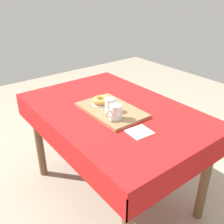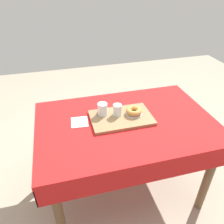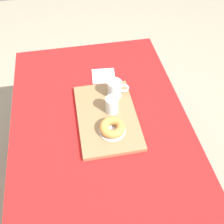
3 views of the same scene
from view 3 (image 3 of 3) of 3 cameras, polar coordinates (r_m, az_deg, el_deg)
The scene contains 8 objects.
ground_plane at distance 1.96m, azimuth -1.74°, elevation -16.32°, with size 6.00×6.00×0.00m, color gray.
dining_table at distance 1.39m, azimuth -2.36°, elevation -5.14°, with size 1.31×0.88×0.76m.
serving_tray at distance 1.31m, azimuth -1.09°, elevation -0.95°, with size 0.46×0.29×0.02m, color olive.
tea_mug_left at distance 1.37m, azimuth 0.65°, elevation 4.95°, with size 0.07×0.11×0.09m.
water_glass_near at distance 1.29m, azimuth -0.02°, elevation 1.46°, with size 0.06×0.06×0.09m.
donut_plate_left at distance 1.24m, azimuth 0.05°, elevation -4.01°, with size 0.13×0.13×0.01m, color silver.
sugar_donut_left at distance 1.22m, azimuth 0.05°, elevation -3.34°, with size 0.12×0.12×0.04m, color #BC7F3D.
paper_napkin at distance 1.54m, azimuth -1.85°, elevation 7.81°, with size 0.12×0.13×0.01m, color white.
Camera 3 is at (-0.80, 0.09, 1.78)m, focal length 42.28 mm.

